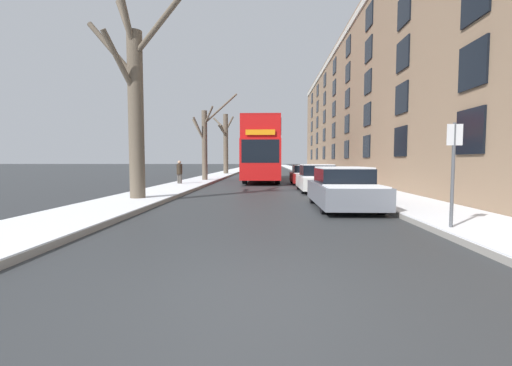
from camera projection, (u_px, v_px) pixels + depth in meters
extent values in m
plane|color=#303335|center=(257.00, 301.00, 3.81)|extent=(320.00, 320.00, 0.00)
cube|color=gray|center=(238.00, 170.00, 56.84)|extent=(2.52, 130.00, 0.13)
cube|color=white|center=(238.00, 169.00, 56.84)|extent=(2.50, 130.00, 0.03)
cube|color=gray|center=(298.00, 170.00, 56.48)|extent=(2.52, 130.00, 0.13)
cube|color=white|center=(298.00, 169.00, 56.47)|extent=(2.50, 130.00, 0.03)
cube|color=#8C7056|center=(394.00, 107.00, 28.78)|extent=(9.00, 49.35, 12.17)
cube|color=black|center=(470.00, 131.00, 10.24)|extent=(0.08, 1.40, 1.36)
cube|color=black|center=(400.00, 142.00, 15.65)|extent=(0.08, 1.40, 1.36)
cube|color=black|center=(367.00, 147.00, 21.06)|extent=(0.08, 1.40, 1.36)
cube|color=black|center=(347.00, 149.00, 26.48)|extent=(0.08, 1.40, 1.36)
cube|color=black|center=(333.00, 151.00, 31.89)|extent=(0.08, 1.40, 1.36)
cube|color=black|center=(324.00, 153.00, 37.30)|extent=(0.08, 1.40, 1.36)
cube|color=black|center=(317.00, 154.00, 42.72)|extent=(0.08, 1.40, 1.36)
cube|color=black|center=(311.00, 155.00, 48.13)|extent=(0.08, 1.40, 1.36)
cube|color=black|center=(473.00, 65.00, 10.11)|extent=(0.08, 1.40, 1.36)
cube|color=black|center=(402.00, 99.00, 15.52)|extent=(0.08, 1.40, 1.36)
cube|color=black|center=(367.00, 115.00, 20.94)|extent=(0.08, 1.40, 1.36)
cube|color=black|center=(347.00, 124.00, 26.35)|extent=(0.08, 1.40, 1.36)
cube|color=black|center=(334.00, 130.00, 31.76)|extent=(0.08, 1.40, 1.36)
cube|color=black|center=(324.00, 135.00, 37.18)|extent=(0.08, 1.40, 1.36)
cube|color=black|center=(317.00, 138.00, 42.59)|extent=(0.08, 1.40, 1.36)
cube|color=black|center=(312.00, 141.00, 48.00)|extent=(0.08, 1.40, 1.36)
cube|color=black|center=(403.00, 55.00, 15.40)|extent=(0.08, 1.40, 1.36)
cube|color=black|center=(368.00, 82.00, 20.81)|extent=(0.08, 1.40, 1.36)
cube|color=black|center=(347.00, 99.00, 26.22)|extent=(0.08, 1.40, 1.36)
cube|color=black|center=(334.00, 109.00, 31.64)|extent=(0.08, 1.40, 1.36)
cube|color=black|center=(324.00, 117.00, 37.05)|extent=(0.08, 1.40, 1.36)
cube|color=black|center=(317.00, 122.00, 42.46)|extent=(0.08, 1.40, 1.36)
cube|color=black|center=(312.00, 127.00, 47.88)|extent=(0.08, 1.40, 1.36)
cube|color=black|center=(404.00, 10.00, 15.27)|extent=(0.08, 1.40, 1.36)
cube|color=black|center=(369.00, 50.00, 20.68)|extent=(0.08, 1.40, 1.36)
cube|color=black|center=(348.00, 73.00, 26.10)|extent=(0.08, 1.40, 1.36)
cube|color=black|center=(334.00, 88.00, 31.51)|extent=(0.08, 1.40, 1.36)
cube|color=black|center=(325.00, 99.00, 36.92)|extent=(0.08, 1.40, 1.36)
cube|color=black|center=(317.00, 106.00, 42.34)|extent=(0.08, 1.40, 1.36)
cube|color=black|center=(312.00, 113.00, 47.75)|extent=(0.08, 1.40, 1.36)
cube|color=black|center=(369.00, 17.00, 20.56)|extent=(0.08, 1.40, 1.36)
cube|color=black|center=(348.00, 47.00, 25.97)|extent=(0.08, 1.40, 1.36)
cube|color=black|center=(335.00, 66.00, 31.38)|extent=(0.08, 1.40, 1.36)
cube|color=black|center=(325.00, 80.00, 36.80)|extent=(0.08, 1.40, 1.36)
cube|color=black|center=(318.00, 91.00, 42.21)|extent=(0.08, 1.40, 1.36)
cube|color=black|center=(312.00, 99.00, 47.62)|extent=(0.08, 1.40, 1.36)
cube|color=beige|center=(341.00, 40.00, 28.58)|extent=(0.12, 48.37, 0.44)
cylinder|color=brown|center=(136.00, 118.00, 12.73)|extent=(0.56, 0.56, 6.31)
cylinder|color=brown|center=(123.00, 3.00, 11.80)|extent=(0.41, 1.59, 3.01)
cylinder|color=brown|center=(159.00, 24.00, 11.99)|extent=(2.39, 1.21, 2.02)
cylinder|color=brown|center=(112.00, 51.00, 12.68)|extent=(1.90, 0.36, 2.15)
cylinder|color=brown|center=(126.00, 24.00, 12.84)|extent=(1.10, 0.91, 2.04)
cylinder|color=brown|center=(120.00, 63.00, 12.04)|extent=(0.85, 1.41, 2.04)
cylinder|color=brown|center=(205.00, 146.00, 25.11)|extent=(0.40, 0.40, 5.21)
cylinder|color=brown|center=(199.00, 130.00, 24.68)|extent=(0.82, 0.91, 1.78)
cylinder|color=brown|center=(221.00, 108.00, 25.38)|extent=(2.42, 1.17, 2.39)
cylinder|color=brown|center=(199.00, 130.00, 25.94)|extent=(1.40, 1.93, 1.93)
cylinder|color=brown|center=(208.00, 116.00, 24.61)|extent=(0.90, 0.86, 1.34)
cylinder|color=brown|center=(226.00, 145.00, 37.55)|extent=(0.52, 0.52, 6.64)
cylinder|color=brown|center=(220.00, 124.00, 37.94)|extent=(1.67, 1.25, 1.51)
cylinder|color=brown|center=(223.00, 131.00, 36.71)|extent=(0.52, 1.65, 1.34)
cylinder|color=brown|center=(222.00, 130.00, 36.95)|extent=(0.87, 1.23, 1.19)
cylinder|color=brown|center=(229.00, 124.00, 37.35)|extent=(1.02, 0.28, 1.68)
cube|color=red|center=(262.00, 160.00, 26.38)|extent=(2.56, 11.24, 2.59)
cube|color=red|center=(262.00, 134.00, 26.25)|extent=(2.51, 11.01, 1.40)
cube|color=#B31212|center=(262.00, 124.00, 26.20)|extent=(2.51, 11.01, 0.12)
cube|color=black|center=(262.00, 153.00, 26.34)|extent=(2.59, 9.89, 1.35)
cube|color=black|center=(262.00, 133.00, 26.24)|extent=(2.59, 9.89, 1.07)
cube|color=black|center=(260.00, 151.00, 20.76)|extent=(2.30, 0.06, 1.42)
cube|color=orange|center=(260.00, 132.00, 20.67)|extent=(1.79, 0.05, 0.32)
cylinder|color=black|center=(245.00, 176.00, 23.12)|extent=(0.30, 1.11, 1.11)
cylinder|color=black|center=(277.00, 176.00, 23.04)|extent=(0.30, 1.11, 1.11)
cylinder|color=black|center=(250.00, 172.00, 29.63)|extent=(0.30, 1.11, 1.11)
cylinder|color=black|center=(276.00, 172.00, 29.54)|extent=(0.30, 1.11, 1.11)
cube|color=slate|center=(343.00, 193.00, 11.22)|extent=(1.87, 4.23, 0.64)
cube|color=black|center=(343.00, 176.00, 11.35)|extent=(1.61, 2.12, 0.49)
cube|color=white|center=(343.00, 168.00, 11.34)|extent=(1.57, 2.01, 0.05)
cube|color=white|center=(355.00, 186.00, 9.70)|extent=(1.68, 1.10, 0.04)
cylinder|color=black|center=(324.00, 203.00, 10.00)|extent=(0.20, 0.65, 0.65)
cylinder|color=black|center=(381.00, 203.00, 9.94)|extent=(0.20, 0.65, 0.65)
cylinder|color=black|center=(313.00, 194.00, 12.53)|extent=(0.20, 0.65, 0.65)
cylinder|color=black|center=(358.00, 195.00, 12.47)|extent=(0.20, 0.65, 0.65)
cube|color=silver|center=(317.00, 182.00, 17.36)|extent=(1.82, 4.15, 0.61)
cube|color=black|center=(317.00, 171.00, 17.49)|extent=(1.56, 2.07, 0.55)
cube|color=white|center=(317.00, 165.00, 17.47)|extent=(1.52, 1.97, 0.05)
cube|color=white|center=(321.00, 177.00, 15.87)|extent=(1.63, 1.08, 0.04)
cylinder|color=black|center=(304.00, 187.00, 16.16)|extent=(0.20, 0.67, 0.67)
cylinder|color=black|center=(338.00, 187.00, 16.10)|extent=(0.20, 0.67, 0.67)
cylinder|color=black|center=(299.00, 183.00, 18.64)|extent=(0.20, 0.67, 0.67)
cylinder|color=black|center=(328.00, 183.00, 18.58)|extent=(0.20, 0.67, 0.67)
cube|color=maroon|center=(306.00, 177.00, 22.73)|extent=(1.87, 4.09, 0.58)
cube|color=black|center=(305.00, 169.00, 22.86)|extent=(1.61, 2.05, 0.48)
cube|color=white|center=(305.00, 165.00, 22.85)|extent=(1.57, 1.94, 0.05)
cube|color=white|center=(308.00, 173.00, 21.27)|extent=(1.69, 1.07, 0.04)
cylinder|color=black|center=(294.00, 180.00, 21.55)|extent=(0.20, 0.66, 0.66)
cylinder|color=black|center=(321.00, 180.00, 21.49)|extent=(0.20, 0.66, 0.66)
cylinder|color=black|center=(292.00, 178.00, 24.00)|extent=(0.20, 0.66, 0.66)
cylinder|color=black|center=(315.00, 178.00, 23.94)|extent=(0.20, 0.66, 0.66)
cylinder|color=#4C4742|center=(179.00, 180.00, 21.10)|extent=(0.16, 0.16, 0.73)
cylinder|color=#4C4742|center=(181.00, 180.00, 21.03)|extent=(0.16, 0.16, 0.73)
cylinder|color=#2D2319|center=(179.00, 169.00, 21.02)|extent=(0.34, 0.34, 0.64)
sphere|color=tan|center=(179.00, 162.00, 20.99)|extent=(0.20, 0.20, 0.20)
cylinder|color=#4C4F54|center=(453.00, 179.00, 7.14)|extent=(0.07, 0.07, 2.35)
cube|color=silver|center=(455.00, 135.00, 7.06)|extent=(0.32, 0.02, 0.44)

